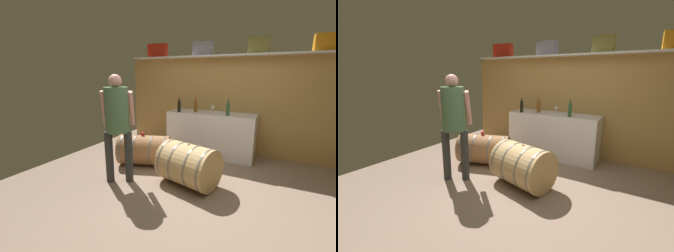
# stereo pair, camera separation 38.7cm
# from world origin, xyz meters

# --- Properties ---
(ground_plane) EXTENTS (5.85, 7.52, 0.02)m
(ground_plane) POSITION_xyz_m (0.00, 0.54, -0.01)
(ground_plane) COLOR #8B725F
(back_wall_panel) EXTENTS (4.65, 0.10, 2.03)m
(back_wall_panel) POSITION_xyz_m (0.00, 2.16, 1.02)
(back_wall_panel) COLOR tan
(back_wall_panel) RESTS_ON ground
(high_shelf_board) EXTENTS (4.28, 0.40, 0.03)m
(high_shelf_board) POSITION_xyz_m (0.00, 2.01, 2.05)
(high_shelf_board) COLOR silver
(high_shelf_board) RESTS_ON back_wall_panel
(toolcase_red) EXTENTS (0.45, 0.21, 0.29)m
(toolcase_red) POSITION_xyz_m (-1.61, 2.01, 2.21)
(toolcase_red) COLOR red
(toolcase_red) RESTS_ON high_shelf_board
(toolcase_grey) EXTENTS (0.41, 0.22, 0.28)m
(toolcase_grey) POSITION_xyz_m (-0.53, 2.01, 2.21)
(toolcase_grey) COLOR gray
(toolcase_grey) RESTS_ON high_shelf_board
(toolcase_olive) EXTENTS (0.38, 0.23, 0.30)m
(toolcase_olive) POSITION_xyz_m (0.56, 2.01, 2.21)
(toolcase_olive) COLOR olive
(toolcase_olive) RESTS_ON high_shelf_board
(toolcase_orange) EXTENTS (0.36, 0.25, 0.28)m
(toolcase_orange) POSITION_xyz_m (1.61, 2.01, 2.21)
(toolcase_orange) COLOR orange
(toolcase_orange) RESTS_ON high_shelf_board
(work_cabinet) EXTENTS (1.79, 0.61, 0.91)m
(work_cabinet) POSITION_xyz_m (-0.23, 1.80, 0.45)
(work_cabinet) COLOR white
(work_cabinet) RESTS_ON ground
(wine_bottle_amber) EXTENTS (0.07, 0.07, 0.31)m
(wine_bottle_amber) POSITION_xyz_m (-0.55, 1.75, 1.05)
(wine_bottle_amber) COLOR brown
(wine_bottle_amber) RESTS_ON work_cabinet
(wine_bottle_dark) EXTENTS (0.07, 0.07, 0.30)m
(wine_bottle_dark) POSITION_xyz_m (-0.87, 1.59, 1.04)
(wine_bottle_dark) COLOR black
(wine_bottle_dark) RESTS_ON work_cabinet
(wine_bottle_green) EXTENTS (0.07, 0.07, 0.33)m
(wine_bottle_green) POSITION_xyz_m (0.14, 1.61, 1.05)
(wine_bottle_green) COLOR #305A34
(wine_bottle_green) RESTS_ON work_cabinet
(wine_glass) EXTENTS (0.07, 0.07, 0.14)m
(wine_glass) POSITION_xyz_m (-0.23, 1.89, 1.01)
(wine_glass) COLOR white
(wine_glass) RESTS_ON work_cabinet
(wine_barrel_near) EXTENTS (1.08, 0.83, 0.58)m
(wine_barrel_near) POSITION_xyz_m (-1.19, 0.71, 0.29)
(wine_barrel_near) COLOR #A26E45
(wine_barrel_near) RESTS_ON ground
(wine_barrel_far) EXTENTS (1.00, 0.85, 0.66)m
(wine_barrel_far) POSITION_xyz_m (-0.15, 0.33, 0.33)
(wine_barrel_far) COLOR tan
(wine_barrel_far) RESTS_ON ground
(tasting_cup) EXTENTS (0.06, 0.06, 0.06)m
(tasting_cup) POSITION_xyz_m (-1.22, 0.71, 0.60)
(tasting_cup) COLOR red
(tasting_cup) RESTS_ON wine_barrel_near
(winemaker_pouring) EXTENTS (0.55, 0.50, 1.69)m
(winemaker_pouring) POSITION_xyz_m (-1.17, -0.05, 1.04)
(winemaker_pouring) COLOR #313333
(winemaker_pouring) RESTS_ON ground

